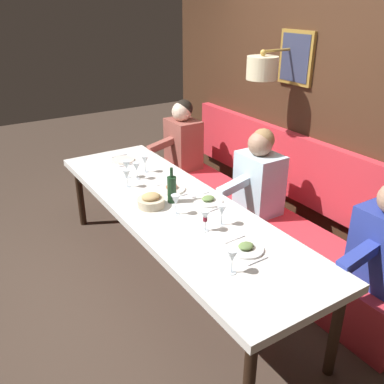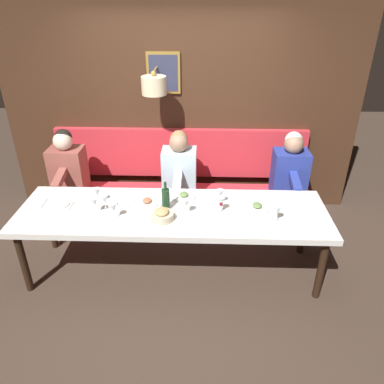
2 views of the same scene
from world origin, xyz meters
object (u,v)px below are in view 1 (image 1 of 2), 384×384
Objects in this scene: wine_glass_0 at (222,211)px; wine_glass_6 at (137,167)px; wine_glass_1 at (176,201)px; diner_middle at (183,137)px; wine_glass_2 at (232,257)px; wine_glass_3 at (127,175)px; wine_glass_5 at (205,217)px; wine_bottle at (172,189)px; wine_glass_4 at (145,161)px; wine_glass_7 at (127,166)px; diner_near at (259,175)px; bread_bowl at (151,201)px; dining_table at (174,211)px.

wine_glass_0 is 1.00× the size of wine_glass_6.
wine_glass_1 is (-0.20, 0.33, 0.00)m from wine_glass_0.
wine_glass_6 is at bearing -143.19° from diner_middle.
wine_glass_2 and wine_glass_3 have the same top height.
wine_glass_5 is (0.15, 0.51, -0.00)m from wine_glass_2.
wine_bottle reaches higher than wine_glass_5.
wine_glass_4 is (0.29, 1.75, 0.00)m from wine_glass_2.
diner_middle is 1.94m from wine_glass_0.
wine_glass_6 is (0.15, 1.63, 0.00)m from wine_glass_2.
wine_glass_7 is (-0.20, -0.03, 0.00)m from wine_glass_4.
diner_near is 4.82× the size of wine_glass_4.
wine_glass_3 is at bearing 90.54° from bread_bowl.
wine_bottle reaches higher than wine_glass_6.
wine_glass_2 is 0.75× the size of bread_bowl.
diner_near is at bearing -37.72° from wine_glass_7.
diner_middle is 2.53m from wine_glass_2.
wine_bottle is at bearing -68.17° from wine_glass_3.
wine_glass_7 is at bearing 142.28° from diner_near.
wine_glass_6 is at bearing 84.92° from wine_glass_2.
wine_glass_2 is 1.77m from wine_glass_4.
wine_glass_2 is (-1.05, -2.31, 0.04)m from diner_middle.
wine_glass_0 is (-0.75, -1.79, 0.04)m from diner_middle.
bread_bowl is (-0.15, -0.57, -0.07)m from wine_glass_6.
wine_glass_1 and wine_glass_5 have the same top height.
dining_table is at bearing -88.22° from wine_glass_6.
wine_glass_1 is at bearing -122.91° from diner_middle.
wine_bottle is 0.20m from bread_bowl.
wine_glass_6 and wine_glass_7 have the same top height.
dining_table is 10.09× the size of wine_bottle.
wine_glass_7 is at bearing 100.12° from wine_glass_0.
diner_near is at bearing -27.23° from wine_glass_3.
wine_glass_5 is at bearing -152.82° from diner_near.
diner_middle is at bearing 31.51° from wine_glass_7.
wine_glass_3 is 1.00× the size of wine_glass_5.
dining_table is 13.76× the size of bread_bowl.
diner_near is 1.34m from diner_middle.
wine_glass_2 is at bearing -92.80° from wine_glass_7.
diner_near is 4.82× the size of wine_glass_2.
wine_glass_5 is 1.12m from wine_glass_6.
wine_glass_7 is 0.55× the size of wine_bottle.
bread_bowl is at bearing 118.73° from wine_glass_0.
wine_glass_1 is at bearing 83.33° from wine_glass_2.
dining_table is at bearing 179.30° from diner_near.
wine_glass_4 is 1.24m from wine_glass_5.
wine_glass_3 is 0.22m from wine_glass_7.
wine_bottle is at bearing -124.46° from diner_middle.
wine_glass_4 is at bearing 78.16° from wine_glass_1.
wine_bottle is at bearing -81.76° from wine_glass_7.
wine_glass_5 is at bearing -81.49° from wine_glass_1.
diner_middle is at bearing 36.81° from wine_glass_6.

